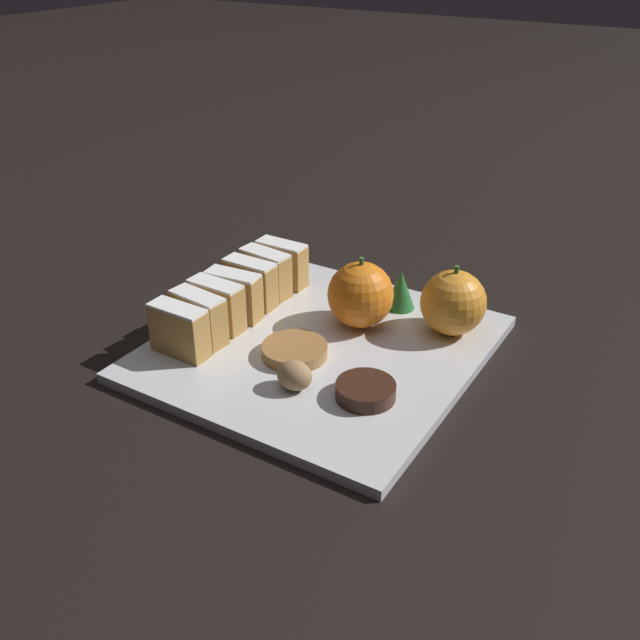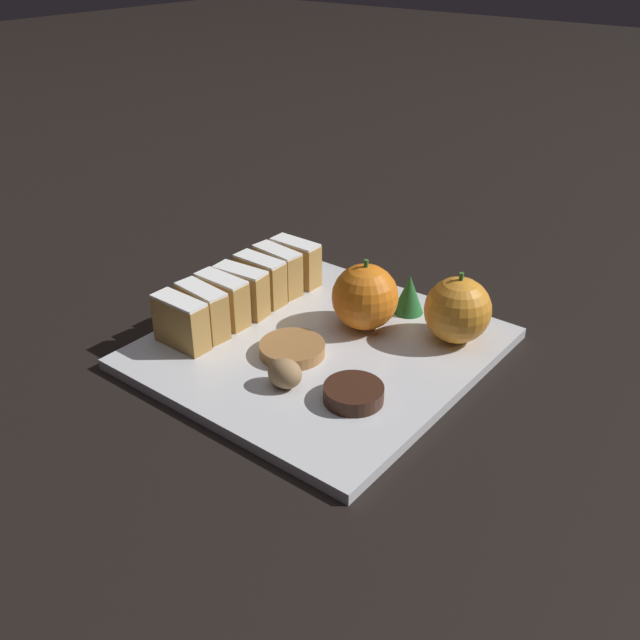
{
  "view_description": "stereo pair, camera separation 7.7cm",
  "coord_description": "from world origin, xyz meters",
  "px_view_note": "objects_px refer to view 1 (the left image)",
  "views": [
    {
      "loc": [
        0.35,
        -0.57,
        0.42
      ],
      "look_at": [
        0.0,
        0.0,
        0.04
      ],
      "focal_mm": 40.0,
      "sensor_mm": 36.0,
      "label": 1
    },
    {
      "loc": [
        0.42,
        -0.53,
        0.42
      ],
      "look_at": [
        0.0,
        0.0,
        0.04
      ],
      "focal_mm": 40.0,
      "sensor_mm": 36.0,
      "label": 2
    }
  ],
  "objects_px": {
    "orange_far": "(360,295)",
    "walnut": "(294,375)",
    "orange_near": "(453,303)",
    "chocolate_cookie": "(366,391)"
  },
  "relations": [
    {
      "from": "orange_near",
      "to": "walnut",
      "type": "xyz_separation_m",
      "value": [
        -0.09,
        -0.19,
        -0.02
      ]
    },
    {
      "from": "walnut",
      "to": "chocolate_cookie",
      "type": "distance_m",
      "value": 0.07
    },
    {
      "from": "walnut",
      "to": "chocolate_cookie",
      "type": "bearing_deg",
      "value": 18.64
    },
    {
      "from": "orange_far",
      "to": "walnut",
      "type": "bearing_deg",
      "value": -87.22
    },
    {
      "from": "orange_far",
      "to": "chocolate_cookie",
      "type": "bearing_deg",
      "value": -58.94
    },
    {
      "from": "orange_far",
      "to": "chocolate_cookie",
      "type": "relative_size",
      "value": 1.41
    },
    {
      "from": "orange_far",
      "to": "orange_near",
      "type": "bearing_deg",
      "value": 22.03
    },
    {
      "from": "orange_far",
      "to": "walnut",
      "type": "relative_size",
      "value": 2.26
    },
    {
      "from": "orange_near",
      "to": "orange_far",
      "type": "distance_m",
      "value": 0.1
    },
    {
      "from": "orange_far",
      "to": "walnut",
      "type": "height_order",
      "value": "orange_far"
    }
  ]
}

